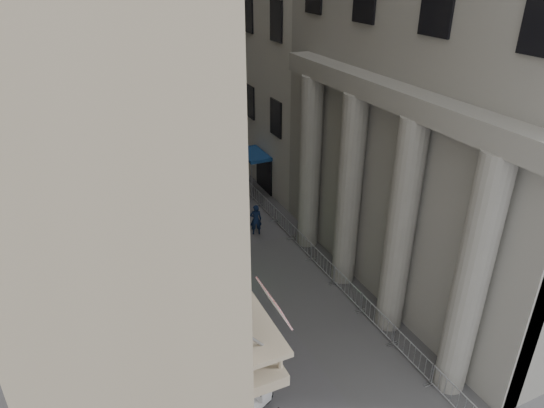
{
  "coord_description": "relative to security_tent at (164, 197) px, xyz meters",
  "views": [
    {
      "loc": [
        -8.14,
        -3.91,
        15.37
      ],
      "look_at": [
        0.77,
        15.5,
        4.5
      ],
      "focal_mm": 32.0,
      "sensor_mm": 36.0,
      "label": 1
    }
  ],
  "objects": [
    {
      "name": "barrier_3",
      "position": [
        6.9,
        -9.11,
        -3.0
      ],
      "size": [
        0.6,
        2.4,
        1.1
      ],
      "primitive_type": null,
      "color": "#A6A8AE",
      "rests_on": "ground"
    },
    {
      "name": "barrier_5",
      "position": [
        6.9,
        -4.11,
        -3.0
      ],
      "size": [
        0.6,
        2.4,
        1.1
      ],
      "primitive_type": null,
      "color": "#A6A8AE",
      "rests_on": "ground"
    },
    {
      "name": "scooter_4",
      "position": [
        0.03,
        -12.36,
        -3.0
      ],
      "size": [
        1.51,
        1.07,
        1.5
      ],
      "primitive_type": null,
      "rotation": [
        0.0,
        0.0,
        1.98
      ],
      "color": "white",
      "rests_on": "ground"
    },
    {
      "name": "scooter_10",
      "position": [
        0.03,
        -4.52,
        -3.0
      ],
      "size": [
        1.51,
        1.07,
        1.5
      ],
      "primitive_type": null,
      "rotation": [
        0.0,
        0.0,
        1.98
      ],
      "color": "white",
      "rests_on": "ground"
    },
    {
      "name": "scooter_8",
      "position": [
        0.03,
        -7.13,
        -3.0
      ],
      "size": [
        1.51,
        1.07,
        1.5
      ],
      "primitive_type": null,
      "rotation": [
        0.0,
        0.0,
        1.98
      ],
      "color": "white",
      "rests_on": "ground"
    },
    {
      "name": "pedestrian_a",
      "position": [
        5.19,
        -1.38,
        -2.0
      ],
      "size": [
        0.84,
        0.67,
        2.0
      ],
      "primitive_type": "imported",
      "rotation": [
        0.0,
        0.0,
        2.84
      ],
      "color": "#0D1937",
      "rests_on": "ground"
    },
    {
      "name": "barrier_6",
      "position": [
        6.9,
        -1.61,
        -3.0
      ],
      "size": [
        0.6,
        2.4,
        1.1
      ],
      "primitive_type": null,
      "color": "#A6A8AE",
      "rests_on": "ground"
    },
    {
      "name": "iron_fence",
      "position": [
        -0.96,
        -3.62,
        -3.0
      ],
      "size": [
        0.3,
        28.0,
        1.4
      ],
      "primitive_type": null,
      "color": "black",
      "rests_on": "ground"
    },
    {
      "name": "scooter_9",
      "position": [
        0.03,
        -5.82,
        -3.0
      ],
      "size": [
        1.51,
        1.07,
        1.5
      ],
      "primitive_type": null,
      "rotation": [
        0.0,
        0.0,
        1.98
      ],
      "color": "white",
      "rests_on": "ground"
    },
    {
      "name": "street_lamp",
      "position": [
        -0.51,
        2.33,
        1.53
      ],
      "size": [
        2.48,
        0.61,
        7.66
      ],
      "rotation": [
        0.0,
        0.0,
        0.18
      ],
      "color": "gray",
      "rests_on": "ground"
    },
    {
      "name": "info_kiosk",
      "position": [
        0.85,
        -5.8,
        -2.16
      ],
      "size": [
        0.34,
        0.81,
        1.66
      ],
      "rotation": [
        0.0,
        0.0,
        0.12
      ],
      "color": "black",
      "rests_on": "ground"
    },
    {
      "name": "scooter_14",
      "position": [
        0.03,
        0.71,
        -3.0
      ],
      "size": [
        1.51,
        1.07,
        1.5
      ],
      "primitive_type": null,
      "rotation": [
        0.0,
        0.0,
        1.98
      ],
      "color": "white",
      "rests_on": "ground"
    },
    {
      "name": "pedestrian_c",
      "position": [
        2.19,
        9.47,
        -2.04
      ],
      "size": [
        0.98,
        0.68,
        1.92
      ],
      "primitive_type": "imported",
      "rotation": [
        0.0,
        0.0,
        3.07
      ],
      "color": "black",
      "rests_on": "ground"
    },
    {
      "name": "scooter_15",
      "position": [
        0.03,
        2.02,
        -3.0
      ],
      "size": [
        1.51,
        1.07,
        1.5
      ],
      "primitive_type": null,
      "rotation": [
        0.0,
        0.0,
        1.98
      ],
      "color": "white",
      "rests_on": "ground"
    },
    {
      "name": "scooter_13",
      "position": [
        0.03,
        -0.6,
        -3.0
      ],
      "size": [
        1.51,
        1.07,
        1.5
      ],
      "primitive_type": null,
      "rotation": [
        0.0,
        0.0,
        1.98
      ],
      "color": "white",
      "rests_on": "ground"
    },
    {
      "name": "barrier_7",
      "position": [
        6.9,
        0.89,
        -3.0
      ],
      "size": [
        0.6,
        2.4,
        1.1
      ],
      "primitive_type": null,
      "color": "#A6A8AE",
      "rests_on": "ground"
    },
    {
      "name": "blue_awning",
      "position": [
        7.49,
        4.38,
        -3.0
      ],
      "size": [
        1.6,
        3.0,
        3.0
      ],
      "primitive_type": null,
      "color": "navy",
      "rests_on": "ground"
    },
    {
      "name": "scooter_6",
      "position": [
        0.03,
        -9.74,
        -3.0
      ],
      "size": [
        1.51,
        1.07,
        1.5
      ],
      "primitive_type": null,
      "rotation": [
        0.0,
        0.0,
        1.98
      ],
      "color": "white",
      "rests_on": "ground"
    },
    {
      "name": "barrier_0",
      "position": [
        6.9,
        -16.61,
        -3.0
      ],
      "size": [
        0.6,
        2.4,
        1.1
      ],
      "primitive_type": null,
      "color": "#A6A8AE",
      "rests_on": "ground"
    },
    {
      "name": "scooter_12",
      "position": [
        0.03,
        -1.9,
        -3.0
      ],
      "size": [
        1.51,
        1.07,
        1.5
      ],
      "primitive_type": null,
      "rotation": [
        0.0,
        0.0,
        1.98
      ],
      "color": "white",
      "rests_on": "ground"
    },
    {
      "name": "scooter_7",
      "position": [
        0.03,
        -8.44,
        -3.0
      ],
      "size": [
        1.51,
        1.07,
        1.5
      ],
      "primitive_type": null,
      "rotation": [
        0.0,
        0.0,
        1.98
      ],
      "color": "white",
      "rests_on": "ground"
    },
    {
      "name": "pedestrian_b",
      "position": [
        6.34,
        7.13,
        -2.12
      ],
      "size": [
        1.08,
        1.03,
        1.76
      ],
      "primitive_type": "imported",
      "rotation": [
        0.0,
        0.0,
        2.56
      ],
      "color": "black",
      "rests_on": "ground"
    },
    {
      "name": "security_tent",
      "position": [
        0.0,
        0.0,
        0.0
      ],
      "size": [
        4.42,
        4.42,
        3.59
      ],
      "color": "white",
      "rests_on": "ground"
    },
    {
      "name": "scooter_11",
      "position": [
        0.03,
        -3.21,
        -3.0
      ],
      "size": [
        1.51,
        1.07,
        1.5
      ],
      "primitive_type": null,
      "rotation": [
        0.0,
        0.0,
        1.98
      ],
      "color": "white",
      "rests_on": "ground"
    },
    {
      "name": "barrier_2",
      "position": [
        6.9,
        -11.61,
        -3.0
      ],
      "size": [
        0.6,
        2.4,
        1.1
      ],
      "primitive_type": null,
      "color": "#A6A8AE",
      "rests_on": "ground"
    },
    {
      "name": "scooter_5",
      "position": [
        0.03,
        -11.05,
        -3.0
      ],
      "size": [
        1.51,
        1.07,
        1.5
      ],
      "primitive_type": null,
      "rotation": [
        0.0,
        0.0,
        1.98
      ],
      "color": "white",
      "rests_on": "ground"
    },
    {
      "name": "barrier_8",
      "position": [
        6.9,
        3.39,
        -3.0
      ],
      "size": [
        0.6,
        2.4,
        1.1
      ],
      "primitive_type": null,
      "color": "#A6A8AE",
      "rests_on": "ground"
    },
    {
      "name": "barrier_4",
      "position": [
        6.9,
        -6.61,
        -3.0
      ],
      "size": [
        0.6,
        2.4,
        1.1
      ],
      "primitive_type": null,
      "color": "#A6A8AE",
      "rests_on": "ground"
    },
    {
      "name": "barrier_1",
      "position": [
        6.9,
        -14.11,
        -3.0
      ],
      "size": [
        0.6,
        2.4,
        1.1
      ],
      "primitive_type": null,
      "color": "#A6A8AE",
      "rests_on": "ground"
    }
  ]
}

